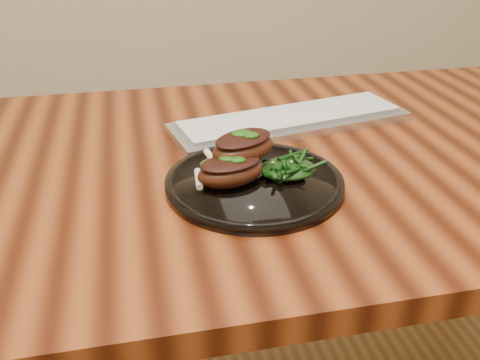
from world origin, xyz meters
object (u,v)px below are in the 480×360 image
object	(u,v)px
desk	(241,197)
plate	(254,182)
keyboard	(291,120)
greens_heap	(288,165)
lamb_chop_front	(230,170)

from	to	relation	value
desk	plate	bearing A→B (deg)	-92.10
desk	keyboard	bearing A→B (deg)	42.72
desk	keyboard	distance (m)	0.19
desk	greens_heap	world-z (taller)	greens_heap
desk	lamb_chop_front	world-z (taller)	lamb_chop_front
lamb_chop_front	plate	bearing A→B (deg)	13.73
desk	plate	size ratio (longest dim) A/B	5.91
desk	keyboard	world-z (taller)	keyboard
keyboard	desk	bearing A→B (deg)	-137.28
keyboard	greens_heap	bearing A→B (deg)	-108.28
plate	lamb_chop_front	bearing A→B (deg)	-166.27
keyboard	plate	bearing A→B (deg)	-119.10
desk	greens_heap	xyz separation A→B (m)	(0.05, -0.11, 0.11)
desk	plate	distance (m)	0.15
lamb_chop_front	greens_heap	world-z (taller)	lamb_chop_front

